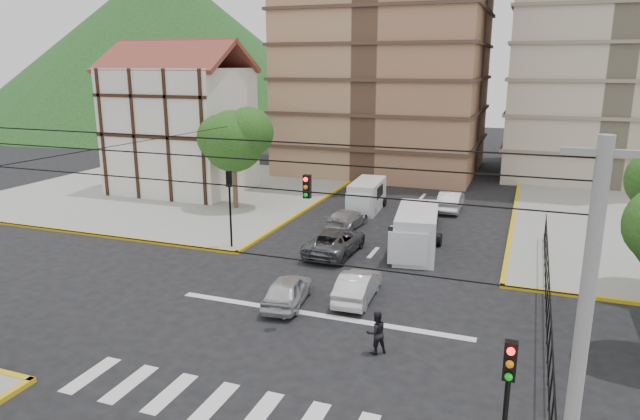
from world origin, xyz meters
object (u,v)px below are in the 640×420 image
at_px(traffic_light_se, 506,401).
at_px(van_left_lane, 366,197).
at_px(van_right_lane, 416,234).
at_px(car_silver_front_left, 288,290).
at_px(car_white_front_right, 358,286).
at_px(traffic_light_nw, 230,196).
at_px(pedestrian_crosswalk, 376,332).

relative_size(traffic_light_se, van_left_lane, 0.90).
relative_size(van_right_lane, car_silver_front_left, 1.48).
height_order(traffic_light_se, car_silver_front_left, traffic_light_se).
height_order(traffic_light_se, van_left_lane, traffic_light_se).
bearing_deg(car_white_front_right, car_silver_front_left, 27.08).
distance_m(traffic_light_nw, van_right_lane, 10.57).
bearing_deg(car_white_front_right, traffic_light_nw, -29.41).
bearing_deg(car_white_front_right, van_left_lane, -78.19).
bearing_deg(traffic_light_nw, car_white_front_right, -26.57).
relative_size(van_right_lane, van_left_lane, 1.18).
xyz_separation_m(traffic_light_se, traffic_light_nw, (-15.60, 15.60, 0.00)).
xyz_separation_m(car_white_front_right, pedestrian_crosswalk, (2.05, -4.46, 0.15)).
bearing_deg(car_silver_front_left, traffic_light_se, 127.08).
distance_m(traffic_light_se, van_left_lane, 28.91).
distance_m(traffic_light_nw, car_white_front_right, 10.21).
xyz_separation_m(traffic_light_se, van_right_lane, (-5.55, 18.29, -1.91)).
relative_size(traffic_light_se, van_right_lane, 0.76).
bearing_deg(car_silver_front_left, pedestrian_crosswalk, 141.32).
height_order(traffic_light_nw, car_silver_front_left, traffic_light_nw).
bearing_deg(van_right_lane, van_left_lane, 114.01).
height_order(traffic_light_se, traffic_light_nw, same).
distance_m(traffic_light_nw, pedestrian_crosswalk, 14.27).
xyz_separation_m(traffic_light_se, pedestrian_crosswalk, (-4.69, 6.70, -2.30)).
bearing_deg(traffic_light_nw, pedestrian_crosswalk, -39.19).
distance_m(van_right_lane, pedestrian_crosswalk, 11.62).
bearing_deg(van_right_lane, car_white_front_right, -107.24).
distance_m(car_silver_front_left, pedestrian_crosswalk, 5.59).
bearing_deg(car_white_front_right, traffic_light_se, 118.26).
xyz_separation_m(van_left_lane, car_white_front_right, (4.07, -15.57, -0.39)).
xyz_separation_m(traffic_light_nw, car_silver_front_left, (6.13, -6.01, -2.45)).
xyz_separation_m(traffic_light_se, car_white_front_right, (-6.73, 11.16, -2.45)).
bearing_deg(pedestrian_crosswalk, van_right_lane, -125.98).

